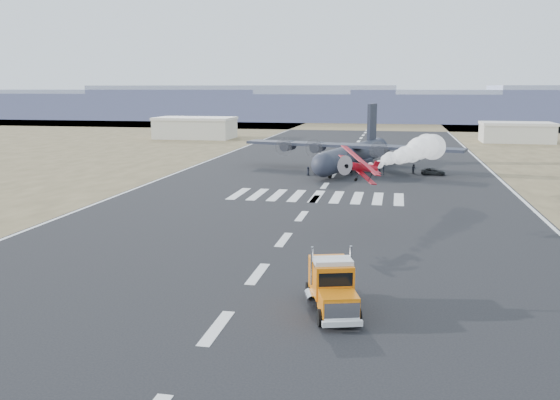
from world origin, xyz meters
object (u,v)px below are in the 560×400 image
(aerobatic_biplane, at_px, (360,167))
(crew_e, at_px, (308,171))
(support_vehicle, at_px, (433,171))
(crew_a, at_px, (379,169))
(hangar_right, at_px, (517,132))
(crew_f, at_px, (349,167))
(crew_h, at_px, (414,169))
(hangar_left, at_px, (195,128))
(crew_c, at_px, (383,171))
(transport_aircraft, at_px, (353,153))
(crew_d, at_px, (352,171))
(crew_g, at_px, (315,171))
(crew_b, at_px, (352,168))
(semi_truck, at_px, (332,285))

(aerobatic_biplane, xyz_separation_m, crew_e, (-11.98, 41.60, -6.49))
(support_vehicle, xyz_separation_m, crew_a, (-9.86, -0.32, 0.17))
(hangar_right, xyz_separation_m, crew_f, (-43.47, -72.86, -2.07))
(crew_a, distance_m, crew_h, 6.48)
(aerobatic_biplane, distance_m, crew_h, 49.04)
(crew_e, relative_size, crew_h, 0.91)
(hangar_right, relative_size, support_vehicle, 4.64)
(hangar_left, height_order, support_vehicle, hangar_left)
(hangar_left, height_order, crew_c, hangar_left)
(aerobatic_biplane, bearing_deg, hangar_right, 92.02)
(aerobatic_biplane, bearing_deg, crew_e, 125.78)
(hangar_left, distance_m, crew_e, 87.97)
(transport_aircraft, height_order, crew_a, transport_aircraft)
(crew_a, height_order, crew_d, crew_d)
(aerobatic_biplane, bearing_deg, crew_g, 124.11)
(transport_aircraft, xyz_separation_m, crew_b, (0.15, -4.96, -2.29))
(crew_c, xyz_separation_m, crew_h, (5.57, 3.01, 0.08))
(hangar_left, height_order, crew_d, hangar_left)
(semi_truck, bearing_deg, aerobatic_biplane, 72.87)
(crew_g, bearing_deg, aerobatic_biplane, 134.61)
(hangar_right, distance_m, crew_c, 84.05)
(semi_truck, relative_size, aerobatic_biplane, 1.57)
(aerobatic_biplane, height_order, crew_e, aerobatic_biplane)
(transport_aircraft, bearing_deg, crew_d, -73.60)
(crew_c, relative_size, crew_d, 0.92)
(crew_a, xyz_separation_m, crew_g, (-11.72, -4.25, -0.00))
(crew_f, relative_size, crew_h, 1.07)
(crew_b, bearing_deg, crew_f, 128.10)
(crew_e, height_order, crew_f, crew_f)
(hangar_right, height_order, crew_d, hangar_right)
(hangar_left, relative_size, crew_c, 15.37)
(crew_c, distance_m, crew_f, 7.10)
(hangar_right, distance_m, crew_d, 88.11)
(crew_h, bearing_deg, aerobatic_biplane, 135.45)
(crew_b, distance_m, crew_c, 6.07)
(support_vehicle, height_order, crew_h, crew_h)
(support_vehicle, height_order, crew_g, crew_g)
(crew_c, height_order, crew_f, crew_f)
(crew_d, bearing_deg, crew_a, 4.64)
(crew_c, relative_size, crew_h, 0.90)
(hangar_left, bearing_deg, crew_g, -56.39)
(hangar_left, height_order, transport_aircraft, transport_aircraft)
(crew_f, height_order, crew_h, crew_f)
(hangar_left, bearing_deg, crew_a, -48.79)
(transport_aircraft, relative_size, crew_c, 27.05)
(crew_d, relative_size, crew_g, 1.10)
(crew_e, relative_size, crew_g, 1.02)
(hangar_right, distance_m, crew_a, 83.00)
(crew_f, distance_m, crew_g, 7.94)
(crew_g, bearing_deg, hangar_left, -26.18)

